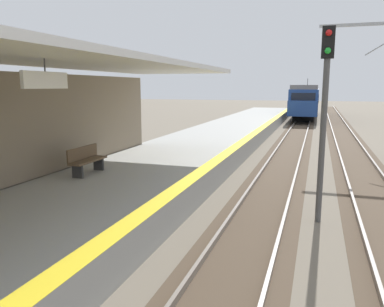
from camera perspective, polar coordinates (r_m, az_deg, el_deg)
name	(u,v)px	position (r m, az deg, el deg)	size (l,w,h in m)	color
station_platform	(148,175)	(14.26, -6.53, -3.23)	(5.00, 80.00, 0.91)	#999993
track_pair_nearest_platform	(279,171)	(17.05, 12.91, -2.62)	(2.34, 120.00, 0.16)	#4C3D2D
track_pair_middle	(364,177)	(17.11, 24.34, -3.23)	(2.34, 120.00, 0.16)	#4C3D2D
approaching_train	(306,99)	(48.51, 16.62, 7.74)	(2.93, 19.60, 4.76)	navy
rail_signal_post	(324,106)	(10.69, 19.16, 6.77)	(0.32, 0.34, 5.20)	#4C4C4C
platform_bench	(86,159)	(12.76, -15.50, -0.85)	(0.45, 1.60, 0.88)	brown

